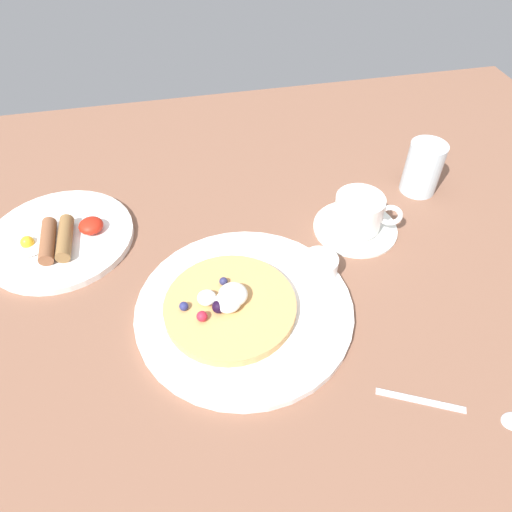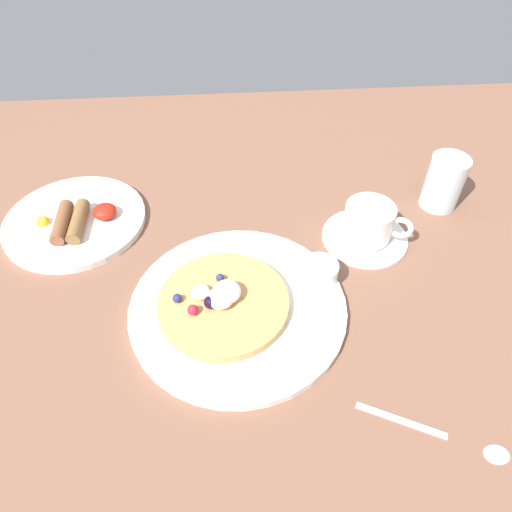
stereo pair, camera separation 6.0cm
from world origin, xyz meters
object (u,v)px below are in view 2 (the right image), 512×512
(syrup_ramekin, at_px, (320,272))
(coffee_cup, at_px, (370,221))
(breakfast_plate, at_px, (75,221))
(water_glass, at_px, (444,182))
(coffee_saucer, at_px, (365,237))
(pancake_plate, at_px, (238,307))
(teaspoon, at_px, (458,440))

(syrup_ramekin, height_order, coffee_cup, coffee_cup)
(breakfast_plate, xyz_separation_m, water_glass, (0.60, 0.00, 0.04))
(syrup_ramekin, distance_m, coffee_saucer, 0.12)
(syrup_ramekin, bearing_deg, water_glass, 34.93)
(pancake_plate, distance_m, coffee_saucer, 0.24)
(pancake_plate, relative_size, syrup_ramekin, 5.69)
(breakfast_plate, height_order, coffee_saucer, breakfast_plate)
(breakfast_plate, bearing_deg, coffee_saucer, -8.67)
(syrup_ramekin, xyz_separation_m, coffee_saucer, (0.09, 0.09, -0.02))
(coffee_saucer, relative_size, coffee_cup, 1.33)
(breakfast_plate, bearing_deg, coffee_cup, -8.73)
(pancake_plate, xyz_separation_m, coffee_saucer, (0.20, 0.12, -0.00))
(coffee_cup, bearing_deg, teaspoon, -85.47)
(water_glass, bearing_deg, breakfast_plate, -179.54)
(breakfast_plate, bearing_deg, syrup_ramekin, -22.75)
(pancake_plate, xyz_separation_m, breakfast_plate, (-0.25, 0.19, -0.00))
(water_glass, bearing_deg, coffee_cup, -151.76)
(syrup_ramekin, distance_m, breakfast_plate, 0.40)
(pancake_plate, distance_m, syrup_ramekin, 0.12)
(coffee_cup, distance_m, water_glass, 0.16)
(syrup_ramekin, xyz_separation_m, teaspoon, (0.11, -0.24, -0.02))
(breakfast_plate, height_order, teaspoon, breakfast_plate)
(teaspoon, bearing_deg, pancake_plate, 139.57)
(coffee_cup, bearing_deg, water_glass, 28.24)
(coffee_cup, bearing_deg, coffee_saucer, 154.72)
(pancake_plate, distance_m, water_glass, 0.40)
(breakfast_plate, bearing_deg, pancake_plate, -37.49)
(coffee_cup, height_order, teaspoon, coffee_cup)
(coffee_saucer, relative_size, teaspoon, 0.86)
(coffee_saucer, xyz_separation_m, water_glass, (0.14, 0.07, 0.04))
(teaspoon, xyz_separation_m, water_glass, (0.11, 0.40, 0.04))
(coffee_cup, bearing_deg, pancake_plate, -148.93)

